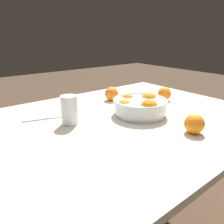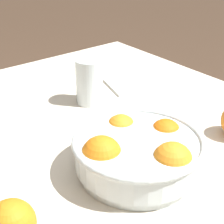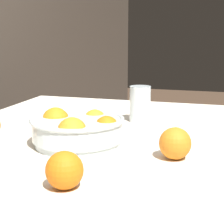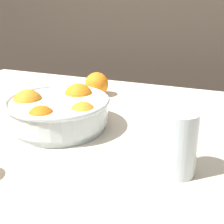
# 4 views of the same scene
# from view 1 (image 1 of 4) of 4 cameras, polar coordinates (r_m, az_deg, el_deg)

# --- Properties ---
(dining_table) EXTENTS (1.32, 1.04, 0.77)m
(dining_table) POSITION_cam_1_polar(r_m,az_deg,el_deg) (1.11, 3.49, -4.72)
(dining_table) COLOR beige
(dining_table) RESTS_ON ground_plane
(fruit_bowl) EXTENTS (0.27, 0.27, 0.10)m
(fruit_bowl) POSITION_cam_1_polar(r_m,az_deg,el_deg) (1.09, 7.34, 1.65)
(fruit_bowl) COLOR silver
(fruit_bowl) RESTS_ON dining_table
(juice_glass) EXTENTS (0.08, 0.08, 0.13)m
(juice_glass) POSITION_cam_1_polar(r_m,az_deg,el_deg) (0.99, -11.04, 0.30)
(juice_glass) COLOR #F4A314
(juice_glass) RESTS_ON dining_table
(orange_loose_near_bowl) EXTENTS (0.08, 0.08, 0.08)m
(orange_loose_near_bowl) POSITION_cam_1_polar(r_m,az_deg,el_deg) (1.37, 13.48, 4.63)
(orange_loose_near_bowl) COLOR orange
(orange_loose_near_bowl) RESTS_ON dining_table
(orange_loose_front) EXTENTS (0.08, 0.08, 0.08)m
(orange_loose_front) POSITION_cam_1_polar(r_m,az_deg,el_deg) (0.95, 20.71, -2.89)
(orange_loose_front) COLOR orange
(orange_loose_front) RESTS_ON dining_table
(orange_loose_aside) EXTENTS (0.08, 0.08, 0.08)m
(orange_loose_aside) POSITION_cam_1_polar(r_m,az_deg,el_deg) (1.33, -0.11, 4.80)
(orange_loose_aside) COLOR orange
(orange_loose_aside) RESTS_ON dining_table
(napkin) EXTENTS (0.24, 0.19, 0.01)m
(napkin) POSITION_cam_1_polar(r_m,az_deg,el_deg) (1.15, -17.31, -0.52)
(napkin) COLOR white
(napkin) RESTS_ON dining_table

